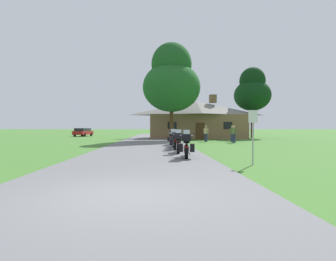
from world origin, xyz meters
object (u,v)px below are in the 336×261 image
(motorcycle_black_fourth_in_row, at_px, (175,139))
(bystander_tan_shirt_beside_signpost, at_px, (206,133))
(metal_signpost_roadside, at_px, (253,130))
(parked_red_suv_far_left, at_px, (83,132))
(tree_by_lodge_front, at_px, (172,81))
(motorcycle_green_nearest_to_camera, at_px, (187,146))
(motorcycle_blue_farthest_in_row, at_px, (172,138))
(motorcycle_silver_second_in_row, at_px, (178,143))
(motorcycle_blue_third_in_row, at_px, (175,141))
(bystander_olive_shirt_near_lodge, at_px, (232,133))
(tree_right_of_lodge, at_px, (252,91))
(bystander_olive_shirt_by_tree, at_px, (234,133))

(motorcycle_black_fourth_in_row, height_order, bystander_tan_shirt_beside_signpost, bystander_tan_shirt_beside_signpost)
(metal_signpost_roadside, bearing_deg, parked_red_suv_far_left, 114.53)
(bystander_tan_shirt_beside_signpost, bearing_deg, parked_red_suv_far_left, 171.95)
(bystander_tan_shirt_beside_signpost, distance_m, tree_by_lodge_front, 7.27)
(motorcycle_green_nearest_to_camera, bearing_deg, motorcycle_blue_farthest_in_row, 97.32)
(motorcycle_green_nearest_to_camera, height_order, tree_by_lodge_front, tree_by_lodge_front)
(motorcycle_green_nearest_to_camera, distance_m, motorcycle_blue_farthest_in_row, 9.62)
(parked_red_suv_far_left, bearing_deg, motorcycle_silver_second_in_row, -58.01)
(motorcycle_blue_third_in_row, distance_m, parked_red_suv_far_left, 31.83)
(bystander_olive_shirt_near_lodge, xyz_separation_m, metal_signpost_roadside, (-4.04, -17.07, 0.40))
(motorcycle_silver_second_in_row, distance_m, bystander_tan_shirt_beside_signpost, 13.28)
(motorcycle_silver_second_in_row, height_order, motorcycle_blue_farthest_in_row, same)
(motorcycle_blue_farthest_in_row, height_order, bystander_olive_shirt_near_lodge, bystander_olive_shirt_near_lodge)
(motorcycle_green_nearest_to_camera, bearing_deg, motorcycle_blue_third_in_row, 99.11)
(metal_signpost_roadside, relative_size, tree_by_lodge_front, 0.19)
(motorcycle_blue_third_in_row, bearing_deg, motorcycle_green_nearest_to_camera, -88.08)
(metal_signpost_roadside, relative_size, tree_right_of_lodge, 0.21)
(motorcycle_green_nearest_to_camera, xyz_separation_m, motorcycle_black_fourth_in_row, (-0.06, 7.38, 0.00))
(motorcycle_black_fourth_in_row, bearing_deg, motorcycle_green_nearest_to_camera, -87.98)
(parked_red_suv_far_left, bearing_deg, tree_by_lodge_front, -40.02)
(tree_right_of_lodge, xyz_separation_m, parked_red_suv_far_left, (-26.30, 8.30, -5.94))
(motorcycle_blue_third_in_row, relative_size, metal_signpost_roadside, 0.97)
(motorcycle_black_fourth_in_row, relative_size, motorcycle_blue_farthest_in_row, 1.00)
(bystander_tan_shirt_beside_signpost, height_order, tree_by_lodge_front, tree_by_lodge_front)
(bystander_olive_shirt_near_lodge, height_order, tree_right_of_lodge, tree_right_of_lodge)
(motorcycle_blue_farthest_in_row, bearing_deg, motorcycle_black_fourth_in_row, -83.29)
(bystander_olive_shirt_near_lodge, distance_m, parked_red_suv_far_left, 27.71)
(motorcycle_green_nearest_to_camera, relative_size, metal_signpost_roadside, 0.97)
(motorcycle_blue_third_in_row, distance_m, bystander_olive_shirt_near_lodge, 11.95)
(metal_signpost_roadside, bearing_deg, motorcycle_blue_farthest_in_row, 101.89)
(motorcycle_green_nearest_to_camera, distance_m, tree_by_lodge_front, 18.83)
(motorcycle_silver_second_in_row, bearing_deg, bystander_olive_shirt_by_tree, 64.43)
(motorcycle_green_nearest_to_camera, xyz_separation_m, parked_red_suv_far_left, (-14.00, 33.68, 0.17))
(motorcycle_blue_third_in_row, relative_size, motorcycle_blue_farthest_in_row, 1.00)
(motorcycle_silver_second_in_row, bearing_deg, motorcycle_black_fourth_in_row, 93.88)
(motorcycle_green_nearest_to_camera, height_order, motorcycle_silver_second_in_row, same)
(bystander_tan_shirt_beside_signpost, bearing_deg, motorcycle_blue_farthest_in_row, -86.44)
(metal_signpost_roadside, bearing_deg, bystander_olive_shirt_by_tree, 76.40)
(bystander_tan_shirt_beside_signpost, relative_size, bystander_olive_shirt_by_tree, 1.01)
(motorcycle_blue_farthest_in_row, relative_size, tree_right_of_lodge, 0.21)
(motorcycle_silver_second_in_row, xyz_separation_m, motorcycle_black_fourth_in_row, (0.11, 4.86, -0.01))
(bystander_tan_shirt_beside_signpost, height_order, bystander_olive_shirt_by_tree, bystander_tan_shirt_beside_signpost)
(motorcycle_blue_third_in_row, distance_m, bystander_tan_shirt_beside_signpost, 10.97)
(bystander_tan_shirt_beside_signpost, bearing_deg, motorcycle_blue_third_in_row, -72.98)
(motorcycle_silver_second_in_row, height_order, tree_right_of_lodge, tree_right_of_lodge)
(bystander_olive_shirt_by_tree, bearing_deg, parked_red_suv_far_left, 175.48)
(bystander_olive_shirt_near_lodge, bearing_deg, parked_red_suv_far_left, -58.58)
(bystander_olive_shirt_by_tree, xyz_separation_m, parked_red_suv_far_left, (-19.99, 20.82, -0.15))
(bystander_tan_shirt_beside_signpost, bearing_deg, motorcycle_green_nearest_to_camera, -65.66)
(tree_by_lodge_front, distance_m, parked_red_suv_far_left, 22.20)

